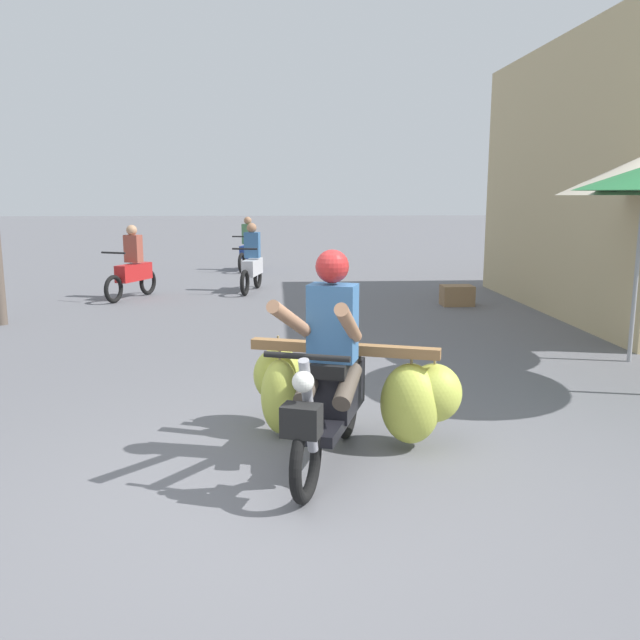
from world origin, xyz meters
The scene contains 6 objects.
ground_plane centered at (0.00, 0.00, 0.00)m, with size 120.00×120.00×0.00m, color slate.
motorbike_main_loaded centered at (0.56, 0.90, 0.52)m, with size 1.68×1.95×1.58m.
motorbike_distant_ahead_left centered at (-0.72, 13.53, 0.57)m, with size 0.60×1.60×1.40m.
motorbike_distant_ahead_right centered at (-2.72, 8.84, 0.57)m, with size 0.79×1.52×1.40m.
motorbike_distant_far_ahead centered at (-0.48, 9.61, 0.57)m, with size 0.58×1.60×1.40m.
produce_crate centered at (3.25, 7.61, 0.18)m, with size 0.56×0.40×0.36m, color olive.
Camera 1 is at (0.02, -4.00, 1.96)m, focal length 37.27 mm.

